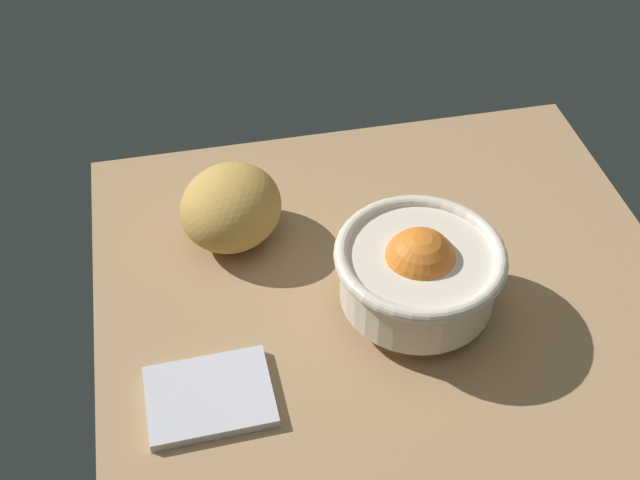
# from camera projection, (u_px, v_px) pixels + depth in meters

# --- Properties ---
(ground_plane) EXTENTS (0.68, 0.63, 0.03)m
(ground_plane) POSITION_uv_depth(u_px,v_px,m) (389.00, 299.00, 0.98)
(ground_plane) COLOR #A78056
(fruit_bowl) EXTENTS (0.19, 0.19, 0.11)m
(fruit_bowl) POSITION_uv_depth(u_px,v_px,m) (418.00, 270.00, 0.90)
(fruit_bowl) COLOR beige
(fruit_bowl) RESTS_ON ground
(bread_loaf) EXTENTS (0.17, 0.18, 0.09)m
(bread_loaf) POSITION_uv_depth(u_px,v_px,m) (231.00, 207.00, 1.00)
(bread_loaf) COLOR gold
(bread_loaf) RESTS_ON ground
(napkin_folded) EXTENTS (0.13, 0.10, 0.01)m
(napkin_folded) POSITION_uv_depth(u_px,v_px,m) (210.00, 396.00, 0.85)
(napkin_folded) COLOR silver
(napkin_folded) RESTS_ON ground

